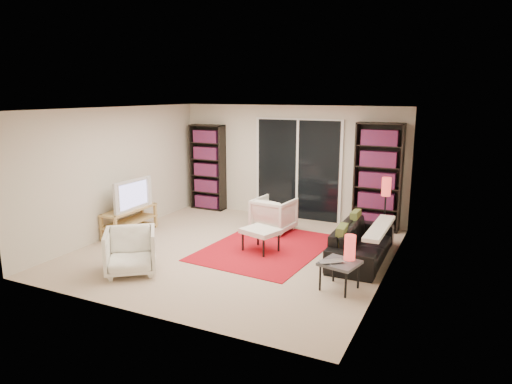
% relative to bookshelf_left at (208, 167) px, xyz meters
% --- Properties ---
extents(floor, '(5.00, 5.00, 0.00)m').
position_rel_bookshelf_left_xyz_m(floor, '(1.95, -2.33, -0.98)').
color(floor, beige).
rests_on(floor, ground).
extents(wall_back, '(5.00, 0.02, 2.40)m').
position_rel_bookshelf_left_xyz_m(wall_back, '(1.95, 0.17, 0.22)').
color(wall_back, beige).
rests_on(wall_back, ground).
extents(wall_front, '(5.00, 0.02, 2.40)m').
position_rel_bookshelf_left_xyz_m(wall_front, '(1.95, -4.83, 0.22)').
color(wall_front, beige).
rests_on(wall_front, ground).
extents(wall_left, '(0.02, 5.00, 2.40)m').
position_rel_bookshelf_left_xyz_m(wall_left, '(-0.55, -2.33, 0.22)').
color(wall_left, beige).
rests_on(wall_left, ground).
extents(wall_right, '(0.02, 5.00, 2.40)m').
position_rel_bookshelf_left_xyz_m(wall_right, '(4.45, -2.33, 0.22)').
color(wall_right, beige).
rests_on(wall_right, ground).
extents(ceiling, '(5.00, 5.00, 0.02)m').
position_rel_bookshelf_left_xyz_m(ceiling, '(1.95, -2.33, 1.42)').
color(ceiling, white).
rests_on(ceiling, wall_back).
extents(sliding_door, '(1.92, 0.08, 2.16)m').
position_rel_bookshelf_left_xyz_m(sliding_door, '(2.15, 0.13, 0.07)').
color(sliding_door, white).
rests_on(sliding_door, ground).
extents(bookshelf_left, '(0.80, 0.30, 1.95)m').
position_rel_bookshelf_left_xyz_m(bookshelf_left, '(0.00, 0.00, 0.00)').
color(bookshelf_left, black).
rests_on(bookshelf_left, ground).
extents(bookshelf_right, '(0.90, 0.30, 2.10)m').
position_rel_bookshelf_left_xyz_m(bookshelf_right, '(3.85, -0.00, 0.07)').
color(bookshelf_right, black).
rests_on(bookshelf_right, ground).
extents(tv_stand, '(0.39, 1.21, 0.50)m').
position_rel_bookshelf_left_xyz_m(tv_stand, '(-0.32, -2.34, -0.71)').
color(tv_stand, tan).
rests_on(tv_stand, floor).
extents(tv, '(0.15, 1.00, 0.57)m').
position_rel_bookshelf_left_xyz_m(tv, '(-0.30, -2.34, -0.19)').
color(tv, black).
rests_on(tv, tv_stand).
extents(rug, '(2.03, 2.64, 0.01)m').
position_rel_bookshelf_left_xyz_m(rug, '(2.36, -1.96, -0.97)').
color(rug, '#B40E1B').
rests_on(rug, floor).
extents(sofa, '(0.77, 1.92, 0.56)m').
position_rel_bookshelf_left_xyz_m(sofa, '(3.98, -1.77, -0.70)').
color(sofa, black).
rests_on(sofa, floor).
extents(armchair_back, '(0.78, 0.80, 0.67)m').
position_rel_bookshelf_left_xyz_m(armchair_back, '(2.09, -0.99, -0.64)').
color(armchair_back, white).
rests_on(armchair_back, floor).
extents(armchair_front, '(1.03, 1.03, 0.68)m').
position_rel_bookshelf_left_xyz_m(armchair_front, '(0.99, -3.85, -0.64)').
color(armchair_front, white).
rests_on(armchair_front, floor).
extents(ottoman, '(0.71, 0.64, 0.40)m').
position_rel_bookshelf_left_xyz_m(ottoman, '(2.35, -2.16, -0.63)').
color(ottoman, white).
rests_on(ottoman, floor).
extents(side_table, '(0.57, 0.57, 0.40)m').
position_rel_bookshelf_left_xyz_m(side_table, '(3.97, -3.09, -0.62)').
color(side_table, '#47474C').
rests_on(side_table, floor).
extents(laptop, '(0.40, 0.38, 0.03)m').
position_rel_bookshelf_left_xyz_m(laptop, '(3.90, -3.21, -0.56)').
color(laptop, silver).
rests_on(laptop, side_table).
extents(table_lamp, '(0.16, 0.16, 0.35)m').
position_rel_bookshelf_left_xyz_m(table_lamp, '(4.06, -2.94, -0.40)').
color(table_lamp, red).
rests_on(table_lamp, side_table).
extents(floor_lamp, '(0.18, 0.18, 1.21)m').
position_rel_bookshelf_left_xyz_m(floor_lamp, '(4.16, -0.83, -0.08)').
color(floor_lamp, black).
rests_on(floor_lamp, floor).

